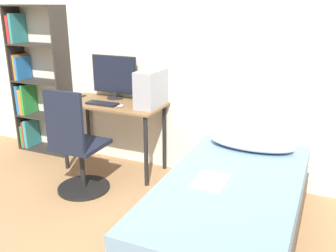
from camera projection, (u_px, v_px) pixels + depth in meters
ground_plane at (88, 235)px, 3.02m from camera, size 14.00×14.00×0.00m
wall_back at (163, 56)px, 3.90m from camera, size 8.00×0.05×2.50m
desk at (113, 114)px, 4.02m from camera, size 1.10×0.54×0.77m
bookshelf at (33, 85)px, 4.53m from camera, size 0.71×0.28×1.75m
office_chair at (77, 153)px, 3.57m from camera, size 0.51×0.51×1.05m
bed at (229, 210)px, 2.94m from camera, size 1.04×2.00×0.49m
pillow at (252, 143)px, 3.48m from camera, size 0.79×0.36×0.11m
magazine at (211, 181)px, 2.86m from camera, size 0.24×0.32×0.01m
monitor at (114, 76)px, 4.07m from camera, size 0.54×0.18×0.47m
keyboard at (102, 104)px, 3.90m from camera, size 0.34×0.13×0.02m
pc_tower at (151, 88)px, 3.79m from camera, size 0.20×0.41×0.37m
mouse at (120, 106)px, 3.82m from camera, size 0.06×0.09×0.02m
phone at (80, 96)px, 4.21m from camera, size 0.07×0.14×0.01m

